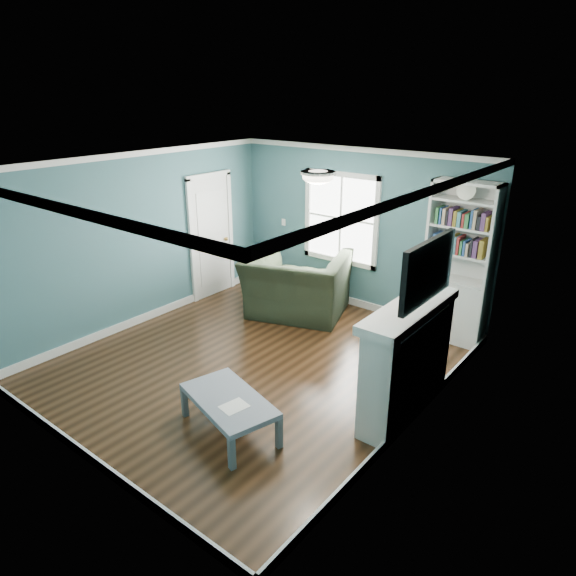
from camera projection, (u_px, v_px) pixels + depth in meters
The scene contains 13 objects.
floor at pixel (255, 362), 6.89m from camera, with size 5.00×5.00×0.00m, color black.
room_walls at pixel (252, 249), 6.31m from camera, with size 5.00×5.00×5.00m.
trim at pixel (253, 275), 6.44m from camera, with size 4.50×5.00×2.60m.
window at pixel (341, 218), 8.35m from camera, with size 1.40×0.06×1.50m.
bookshelf at pixel (456, 279), 7.21m from camera, with size 0.90×0.35×2.31m.
fireplace at pixel (408, 362), 5.60m from camera, with size 0.44×1.58×1.30m.
tv at pixel (428, 271), 5.13m from camera, with size 0.06×1.10×0.65m, color black.
door at pixel (211, 235), 8.80m from camera, with size 0.12×0.98×2.17m.
ceiling_fixture at pixel (318, 176), 5.51m from camera, with size 0.38×0.38×0.15m.
light_switch at pixel (284, 222), 9.13m from camera, with size 0.08×0.01×0.12m, color white.
recliner at pixel (297, 275), 8.11m from camera, with size 1.53×1.00×1.34m, color black.
coffee_table at pixel (229, 402), 5.38m from camera, with size 1.24×0.90×0.41m.
paper_sheet at pixel (234, 406), 5.22m from camera, with size 0.21×0.27×0.00m, color white.
Camera 1 is at (4.11, -4.47, 3.43)m, focal length 32.00 mm.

